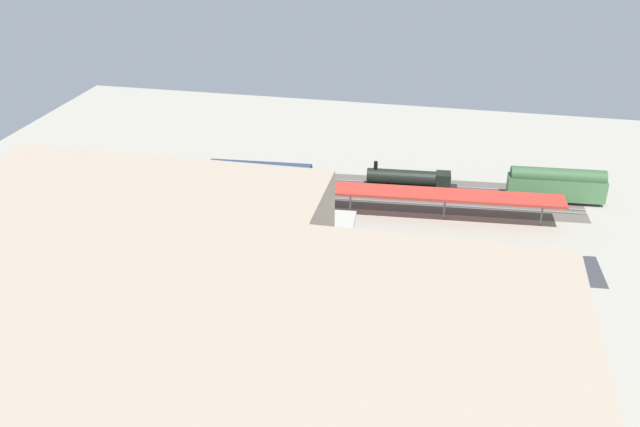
{
  "coord_description": "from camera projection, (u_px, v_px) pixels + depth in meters",
  "views": [
    {
      "loc": [
        -23.12,
        91.83,
        53.11
      ],
      "look_at": [
        -4.2,
        2.79,
        7.09
      ],
      "focal_mm": 39.11,
      "sensor_mm": 36.0,
      "label": 1
    }
  ],
  "objects": [
    {
      "name": "ground_plane",
      "position": [
        297.0,
        244.0,
        108.41
      ],
      "size": [
        145.2,
        145.2,
        0.0
      ],
      "primitive_type": "plane",
      "color": "#9E998C",
      "rests_on": "ground"
    },
    {
      "name": "rail_bed",
      "position": [
        324.0,
        189.0,
        126.49
      ],
      "size": [
        91.54,
        20.74,
        0.01
      ],
      "primitive_type": "cube",
      "rotation": [
        0.0,
        0.0,
        0.07
      ],
      "color": "#5B544C",
      "rests_on": "ground"
    },
    {
      "name": "street_asphalt",
      "position": [
        294.0,
        250.0,
        106.53
      ],
      "size": [
        91.15,
        15.22,
        0.01
      ],
      "primitive_type": "cube",
      "rotation": [
        0.0,
        0.0,
        0.07
      ],
      "color": "#38383D",
      "rests_on": "ground"
    },
    {
      "name": "track_rails",
      "position": [
        324.0,
        188.0,
        126.41
      ],
      "size": [
        90.54,
        14.34,
        0.12
      ],
      "color": "#9E9EA8",
      "rests_on": "ground"
    },
    {
      "name": "platform_canopy_near",
      "position": [
        351.0,
        189.0,
        115.93
      ],
      "size": [
        69.64,
        9.54,
        4.64
      ],
      "color": "#B73328",
      "rests_on": "ground"
    },
    {
      "name": "locomotive",
      "position": [
        412.0,
        180.0,
        125.65
      ],
      "size": [
        16.4,
        3.76,
        5.04
      ],
      "color": "black",
      "rests_on": "ground"
    },
    {
      "name": "passenger_coach",
      "position": [
        557.0,
        184.0,
        120.36
      ],
      "size": [
        16.66,
        4.01,
        6.25
      ],
      "color": "black",
      "rests_on": "ground"
    },
    {
      "name": "freight_coach_far",
      "position": [
        261.0,
        176.0,
        124.28
      ],
      "size": [
        19.07,
        4.12,
        5.75
      ],
      "color": "black",
      "rests_on": "ground"
    },
    {
      "name": "parked_car_0",
      "position": [
        461.0,
        252.0,
        104.4
      ],
      "size": [
        4.55,
        2.28,
        1.77
      ],
      "color": "black",
      "rests_on": "ground"
    },
    {
      "name": "parked_car_1",
      "position": [
        415.0,
        246.0,
        106.27
      ],
      "size": [
        4.53,
        1.87,
        1.66
      ],
      "color": "black",
      "rests_on": "ground"
    },
    {
      "name": "parked_car_2",
      "position": [
        370.0,
        243.0,
        106.9
      ],
      "size": [
        4.09,
        2.03,
        1.69
      ],
      "color": "black",
      "rests_on": "ground"
    },
    {
      "name": "parked_car_3",
      "position": [
        332.0,
        239.0,
        108.16
      ],
      "size": [
        4.38,
        2.24,
        1.69
      ],
      "color": "black",
      "rests_on": "ground"
    },
    {
      "name": "parked_car_4",
      "position": [
        289.0,
        234.0,
        109.61
      ],
      "size": [
        4.37,
        2.15,
        1.69
      ],
      "color": "black",
      "rests_on": "ground"
    },
    {
      "name": "construction_building",
      "position": [
        171.0,
        299.0,
        80.41
      ],
      "size": [
        41.43,
        19.6,
        16.08
      ],
      "primitive_type": "cube",
      "rotation": [
        0.0,
        0.0,
        0.07
      ],
      "color": "yellow",
      "rests_on": "ground"
    },
    {
      "name": "construction_roof_slab",
      "position": [
        164.0,
        236.0,
        76.7
      ],
      "size": [
        42.07,
        20.24,
        0.4
      ],
      "primitive_type": "cube",
      "rotation": [
        0.0,
        0.0,
        0.07
      ],
      "color": "#ADA89E",
      "rests_on": "construction_building"
    },
    {
      "name": "box_truck_0",
      "position": [
        161.0,
        274.0,
        97.14
      ],
      "size": [
        9.09,
        3.11,
        3.55
      ],
      "color": "black",
      "rests_on": "ground"
    },
    {
      "name": "box_truck_1",
      "position": [
        218.0,
        284.0,
        94.85
      ],
      "size": [
        9.44,
        2.96,
        3.66
      ],
      "color": "black",
      "rests_on": "ground"
    },
    {
      "name": "street_tree_0",
      "position": [
        217.0,
        229.0,
        102.22
      ],
      "size": [
        4.09,
        4.09,
        7.09
      ],
      "color": "brown",
      "rests_on": "ground"
    },
    {
      "name": "street_tree_1",
      "position": [
        254.0,
        235.0,
        101.18
      ],
      "size": [
        5.73,
        5.73,
        7.53
      ],
      "color": "brown",
      "rests_on": "ground"
    },
    {
      "name": "street_tree_2",
      "position": [
        307.0,
        238.0,
        99.48
      ],
      "size": [
        5.64,
        5.64,
        7.97
      ],
      "color": "brown",
      "rests_on": "ground"
    },
    {
      "name": "street_tree_3",
      "position": [
        357.0,
        249.0,
        97.7
      ],
      "size": [
        5.04,
        5.04,
        7.1
      ],
      "color": "brown",
      "rests_on": "ground"
    },
    {
      "name": "traffic_light",
      "position": [
        322.0,
        216.0,
        108.15
      ],
      "size": [
        0.5,
        0.36,
        5.95
      ],
      "color": "#333333",
      "rests_on": "ground"
    }
  ]
}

